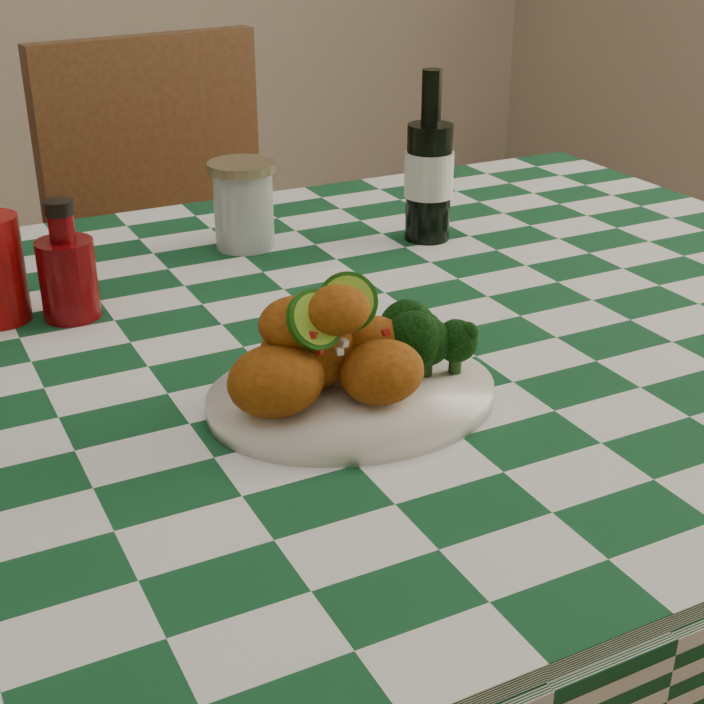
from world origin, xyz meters
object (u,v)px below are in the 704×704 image
ketchup_bottle (66,260)px  wooden_chair_right (209,315)px  plate (352,397)px  dining_table (259,638)px  fried_chicken_pile (333,341)px  beer_bottle (429,157)px  mason_jar (244,205)px

ketchup_bottle → wooden_chair_right: 0.79m
plate → wooden_chair_right: bearing=79.6°
dining_table → fried_chicken_pile: size_ratio=10.15×
dining_table → wooden_chair_right: 0.80m
dining_table → ketchup_bottle: size_ratio=12.35×
fried_chicken_pile → beer_bottle: size_ratio=0.72×
plate → ketchup_bottle: bearing=119.4°
wooden_chair_right → dining_table: bearing=-113.2°
dining_table → mason_jar: 0.55m
dining_table → fried_chicken_pile: bearing=-81.8°
ketchup_bottle → fried_chicken_pile: bearing=-63.3°
mason_jar → fried_chicken_pile: bearing=-101.6°
beer_bottle → dining_table: bearing=-148.8°
plate → beer_bottle: size_ratio=1.20×
fried_chicken_pile → ketchup_bottle: size_ratio=1.22×
mason_jar → beer_bottle: size_ratio=0.51×
wooden_chair_right → ketchup_bottle: bearing=-128.1°
mason_jar → wooden_chair_right: size_ratio=0.12×
fried_chicken_pile → wooden_chair_right: (0.19, 0.93, -0.37)m
plate → ketchup_bottle: size_ratio=2.02×
plate → beer_bottle: beer_bottle is taller
dining_table → ketchup_bottle: 0.51m
plate → beer_bottle: bearing=50.9°
dining_table → mason_jar: bearing=68.2°
mason_jar → ketchup_bottle: bearing=-152.7°
dining_table → mason_jar: size_ratio=14.49×
beer_bottle → wooden_chair_right: beer_bottle is taller
plate → mason_jar: bearing=80.8°
ketchup_bottle → beer_bottle: (0.49, 0.05, 0.05)m
dining_table → beer_bottle: size_ratio=7.34×
mason_jar → wooden_chair_right: bearing=78.5°
plate → fried_chicken_pile: 0.06m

